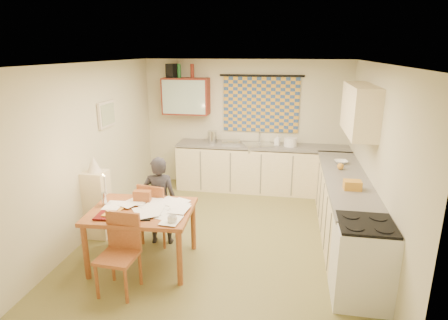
% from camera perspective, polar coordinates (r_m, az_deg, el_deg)
% --- Properties ---
extents(floor, '(4.00, 4.50, 0.02)m').
position_cam_1_polar(floor, '(5.74, 0.35, -11.36)').
color(floor, brown).
rests_on(floor, ground).
extents(ceiling, '(4.00, 4.50, 0.02)m').
position_cam_1_polar(ceiling, '(5.08, 0.40, 14.68)').
color(ceiling, white).
rests_on(ceiling, floor).
extents(wall_back, '(4.00, 0.02, 2.50)m').
position_cam_1_polar(wall_back, '(7.45, 3.27, 5.46)').
color(wall_back, beige).
rests_on(wall_back, floor).
extents(wall_front, '(4.00, 0.02, 2.50)m').
position_cam_1_polar(wall_front, '(3.20, -6.48, -9.94)').
color(wall_front, beige).
rests_on(wall_front, floor).
extents(wall_left, '(0.02, 4.50, 2.50)m').
position_cam_1_polar(wall_left, '(5.93, -19.16, 1.70)').
color(wall_left, beige).
rests_on(wall_left, floor).
extents(wall_right, '(0.02, 4.50, 2.50)m').
position_cam_1_polar(wall_right, '(5.33, 22.19, -0.22)').
color(wall_right, beige).
rests_on(wall_right, floor).
extents(window_blind, '(1.45, 0.03, 1.05)m').
position_cam_1_polar(window_blind, '(7.32, 5.65, 8.39)').
color(window_blind, navy).
rests_on(window_blind, wall_back).
extents(curtain_rod, '(1.60, 0.04, 0.04)m').
position_cam_1_polar(curtain_rod, '(7.24, 5.76, 12.68)').
color(curtain_rod, black).
rests_on(curtain_rod, wall_back).
extents(wall_cabinet, '(0.90, 0.34, 0.70)m').
position_cam_1_polar(wall_cabinet, '(7.41, -5.82, 9.65)').
color(wall_cabinet, '#5D1B11').
rests_on(wall_cabinet, wall_back).
extents(wall_cabinet_glass, '(0.84, 0.02, 0.64)m').
position_cam_1_polar(wall_cabinet_glass, '(7.25, -6.18, 9.49)').
color(wall_cabinet_glass, '#99B2A5').
rests_on(wall_cabinet_glass, wall_back).
extents(upper_cabinet_right, '(0.34, 1.30, 0.70)m').
position_cam_1_polar(upper_cabinet_right, '(5.70, 19.97, 7.23)').
color(upper_cabinet_right, beige).
rests_on(upper_cabinet_right, wall_right).
extents(framed_print, '(0.04, 0.50, 0.40)m').
position_cam_1_polar(framed_print, '(6.17, -17.45, 6.68)').
color(framed_print, beige).
rests_on(framed_print, wall_left).
extents(print_canvas, '(0.01, 0.42, 0.32)m').
position_cam_1_polar(print_canvas, '(6.16, -17.24, 6.68)').
color(print_canvas, beige).
rests_on(print_canvas, wall_left).
extents(counter_back, '(3.30, 0.62, 0.92)m').
position_cam_1_polar(counter_back, '(7.31, 5.81, -1.26)').
color(counter_back, beige).
rests_on(counter_back, floor).
extents(counter_right, '(0.62, 2.95, 0.92)m').
position_cam_1_polar(counter_right, '(5.76, 17.83, -7.01)').
color(counter_right, beige).
rests_on(counter_right, floor).
extents(stove, '(0.60, 0.60, 0.93)m').
position_cam_1_polar(stove, '(4.45, 20.31, -14.39)').
color(stove, white).
rests_on(stove, floor).
extents(sink, '(0.68, 0.63, 0.10)m').
position_cam_1_polar(sink, '(7.20, 5.27, 2.02)').
color(sink, silver).
rests_on(sink, counter_back).
extents(tap, '(0.04, 0.04, 0.28)m').
position_cam_1_polar(tap, '(7.33, 5.47, 3.72)').
color(tap, silver).
rests_on(tap, counter_back).
extents(dish_rack, '(0.39, 0.34, 0.06)m').
position_cam_1_polar(dish_rack, '(7.24, 1.09, 2.74)').
color(dish_rack, silver).
rests_on(dish_rack, counter_back).
extents(kettle, '(0.21, 0.21, 0.24)m').
position_cam_1_polar(kettle, '(7.29, -1.77, 3.55)').
color(kettle, silver).
rests_on(kettle, counter_back).
extents(mixing_bowl, '(0.30, 0.30, 0.16)m').
position_cam_1_polar(mixing_bowl, '(7.15, 10.08, 2.72)').
color(mixing_bowl, white).
rests_on(mixing_bowl, counter_back).
extents(soap_bottle, '(0.15, 0.15, 0.20)m').
position_cam_1_polar(soap_bottle, '(7.20, 8.15, 3.06)').
color(soap_bottle, white).
rests_on(soap_bottle, counter_back).
extents(bowl, '(0.26, 0.26, 0.05)m').
position_cam_1_polar(bowl, '(6.26, 17.40, -0.28)').
color(bowl, white).
rests_on(bowl, counter_right).
extents(orange_bag, '(0.22, 0.16, 0.12)m').
position_cam_1_polar(orange_bag, '(5.14, 18.98, -3.63)').
color(orange_bag, '#C38528').
rests_on(orange_bag, counter_right).
extents(fruit_orange, '(0.10, 0.10, 0.10)m').
position_cam_1_polar(fruit_orange, '(5.93, 17.32, -0.93)').
color(fruit_orange, '#C38528').
rests_on(fruit_orange, counter_right).
extents(speaker, '(0.20, 0.23, 0.26)m').
position_cam_1_polar(speaker, '(7.45, -7.98, 13.32)').
color(speaker, black).
rests_on(speaker, wall_cabinet).
extents(bottle_green, '(0.08, 0.08, 0.26)m').
position_cam_1_polar(bottle_green, '(7.40, -6.86, 13.35)').
color(bottle_green, '#195926').
rests_on(bottle_green, wall_cabinet).
extents(bottle_brown, '(0.07, 0.07, 0.26)m').
position_cam_1_polar(bottle_brown, '(7.33, -4.86, 13.37)').
color(bottle_brown, '#5D1B11').
rests_on(bottle_brown, wall_cabinet).
extents(dining_table, '(1.31, 1.03, 0.75)m').
position_cam_1_polar(dining_table, '(4.99, -12.21, -11.27)').
color(dining_table, brown).
rests_on(dining_table, floor).
extents(chair_far, '(0.48, 0.48, 0.90)m').
position_cam_1_polar(chair_far, '(5.51, -9.93, -9.48)').
color(chair_far, brown).
rests_on(chair_far, floor).
extents(chair_near, '(0.43, 0.43, 0.91)m').
position_cam_1_polar(chair_near, '(4.58, -15.64, -15.65)').
color(chair_near, brown).
rests_on(chair_near, floor).
extents(person, '(0.55, 0.44, 1.28)m').
position_cam_1_polar(person, '(5.33, -9.73, -6.14)').
color(person, black).
rests_on(person, floor).
extents(shelf_stand, '(0.32, 0.30, 1.01)m').
position_cam_1_polar(shelf_stand, '(5.78, -18.67, -6.43)').
color(shelf_stand, beige).
rests_on(shelf_stand, floor).
extents(lampshade, '(0.20, 0.20, 0.22)m').
position_cam_1_polar(lampshade, '(5.58, -19.25, -0.61)').
color(lampshade, beige).
rests_on(lampshade, shelf_stand).
extents(letter_rack, '(0.23, 0.12, 0.16)m').
position_cam_1_polar(letter_rack, '(5.01, -12.35, -5.48)').
color(letter_rack, brown).
rests_on(letter_rack, dining_table).
extents(mug, '(0.14, 0.14, 0.09)m').
position_cam_1_polar(mug, '(4.39, -7.88, -8.97)').
color(mug, white).
rests_on(mug, dining_table).
extents(magazine, '(0.24, 0.31, 0.03)m').
position_cam_1_polar(magazine, '(4.79, -18.79, -7.92)').
color(magazine, maroon).
rests_on(magazine, dining_table).
extents(book, '(0.22, 0.28, 0.02)m').
position_cam_1_polar(book, '(4.89, -17.55, -7.34)').
color(book, '#C38528').
rests_on(book, dining_table).
extents(orange_box, '(0.13, 0.09, 0.04)m').
position_cam_1_polar(orange_box, '(4.70, -17.36, -8.18)').
color(orange_box, '#C38528').
rests_on(orange_box, dining_table).
extents(eyeglasses, '(0.14, 0.07, 0.02)m').
position_cam_1_polar(eyeglasses, '(4.52, -11.98, -8.91)').
color(eyeglasses, black).
rests_on(eyeglasses, dining_table).
extents(candle_holder, '(0.08, 0.08, 0.18)m').
position_cam_1_polar(candle_holder, '(5.03, -17.78, -5.69)').
color(candle_holder, silver).
rests_on(candle_holder, dining_table).
extents(candle, '(0.03, 0.03, 0.22)m').
position_cam_1_polar(candle, '(4.96, -17.69, -3.52)').
color(candle, white).
rests_on(candle, dining_table).
extents(candle_flame, '(0.02, 0.02, 0.02)m').
position_cam_1_polar(candle_flame, '(4.92, -17.98, -2.19)').
color(candle_flame, '#FFCC66').
rests_on(candle_flame, dining_table).
extents(papers, '(1.09, 0.91, 0.03)m').
position_cam_1_polar(papers, '(4.84, -10.13, -6.97)').
color(papers, white).
rests_on(papers, dining_table).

